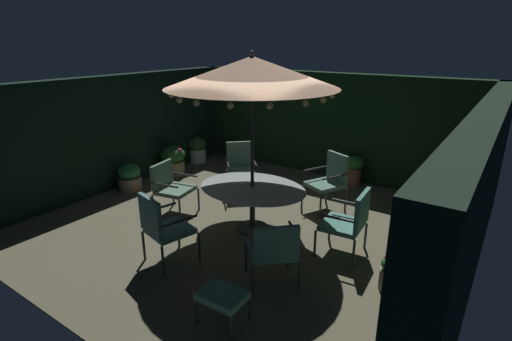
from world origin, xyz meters
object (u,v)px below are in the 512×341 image
patio_chair_south (350,219)px  potted_plant_right_far (354,169)px  patio_chair_east (162,225)px  potted_plant_left_far (173,160)px  patio_chair_northeast (171,185)px  patio_chair_southwest (329,178)px  potted_plant_front_corner (197,149)px  potted_plant_back_right (393,273)px  patio_dining_table (252,193)px  potted_plant_back_center (431,187)px  potted_plant_right_near (130,177)px  patio_umbrella (252,72)px  patio_chair_north (240,166)px  patio_chair_southeast (273,248)px  ottoman_footrest (223,297)px  potted_plant_back_left (444,224)px

patio_chair_south → potted_plant_right_far: (-1.01, 2.81, -0.20)m
patio_chair_east → potted_plant_left_far: (-2.70, 2.80, -0.24)m
patio_chair_northeast → patio_chair_southwest: (2.29, 1.77, 0.06)m
potted_plant_right_far → potted_plant_front_corner: bearing=-170.3°
patio_chair_east → potted_plant_back_right: size_ratio=2.19×
potted_plant_right_far → patio_dining_table: bearing=-101.8°
patio_chair_southwest → potted_plant_front_corner: patio_chair_southwest is taller
patio_chair_east → patio_chair_south: 2.65m
potted_plant_left_far → patio_chair_east: bearing=-46.0°
potted_plant_back_center → potted_plant_right_near: bearing=-151.4°
patio_umbrella → potted_plant_left_far: size_ratio=4.15×
patio_chair_north → potted_plant_back_center: bearing=27.4°
patio_umbrella → patio_chair_southwest: (0.70, 1.48, -1.95)m
patio_chair_northeast → patio_chair_southeast: patio_chair_northeast is taller
patio_chair_southeast → patio_chair_southwest: patio_chair_southwest is taller
patio_chair_east → patio_chair_southwest: (1.10, 3.06, 0.00)m
potted_plant_right_near → potted_plant_right_far: bearing=38.0°
patio_chair_north → potted_plant_front_corner: (-2.19, 1.08, -0.24)m
potted_plant_right_near → potted_plant_left_far: 1.22m
patio_chair_east → potted_plant_back_center: bearing=59.9°
potted_plant_back_center → patio_chair_northeast: bearing=-139.8°
patio_dining_table → potted_plant_right_near: 3.17m
patio_chair_north → ottoman_footrest: (2.16, -3.23, -0.26)m
patio_chair_northeast → potted_plant_back_center: size_ratio=1.51×
patio_chair_east → potted_plant_back_center: size_ratio=1.71×
patio_chair_south → potted_plant_front_corner: (-4.94, 2.14, -0.22)m
patio_dining_table → potted_plant_right_far: size_ratio=2.82×
patio_chair_south → potted_plant_back_center: patio_chair_south is taller
potted_plant_back_center → potted_plant_back_left: (0.52, -1.67, 0.02)m
patio_chair_northeast → potted_plant_back_center: 4.97m
patio_dining_table → potted_plant_back_center: (2.20, 2.91, -0.34)m
ottoman_footrest → potted_plant_left_far: size_ratio=0.75×
patio_chair_south → ottoman_footrest: bearing=-105.3°
patio_umbrella → patio_chair_south: patio_umbrella is taller
patio_chair_east → potted_plant_right_near: 3.18m
patio_chair_southeast → potted_plant_back_center: (1.07, 4.07, -0.23)m
patio_chair_north → patio_chair_northeast: 1.55m
potted_plant_right_near → potted_plant_right_far: size_ratio=0.88×
potted_plant_back_left → potted_plant_back_right: (-0.30, -1.62, -0.09)m
ottoman_footrest → potted_plant_back_right: potted_plant_back_right is taller
potted_plant_left_far → potted_plant_back_right: bearing=-16.1°
patio_dining_table → patio_chair_east: patio_chair_east is taller
patio_chair_east → potted_plant_right_far: 4.64m
patio_chair_north → potted_plant_right_far: bearing=45.2°
potted_plant_front_corner → potted_plant_right_far: potted_plant_right_far is taller
patio_chair_northeast → potted_plant_right_near: size_ratio=1.64×
patio_chair_southeast → potted_plant_back_right: (1.29, 0.78, -0.30)m
ottoman_footrest → potted_plant_right_near: 4.65m
potted_plant_left_far → potted_plant_right_far: size_ratio=1.06×
patio_dining_table → patio_chair_southeast: (1.13, -1.16, -0.10)m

